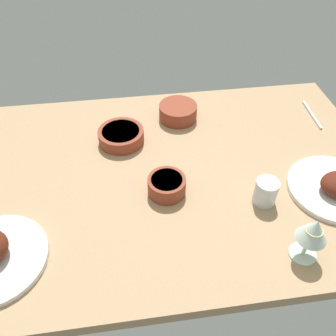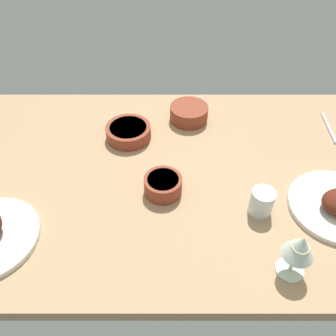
{
  "view_description": "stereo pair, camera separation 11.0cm",
  "coord_description": "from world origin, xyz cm",
  "px_view_note": "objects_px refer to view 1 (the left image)",
  "views": [
    {
      "loc": [
        10.89,
        77.49,
        82.89
      ],
      "look_at": [
        0.0,
        0.0,
        6.0
      ],
      "focal_mm": 37.39,
      "sensor_mm": 36.0,
      "label": 1
    },
    {
      "loc": [
        -0.04,
        78.25,
        82.89
      ],
      "look_at": [
        0.0,
        0.0,
        6.0
      ],
      "focal_mm": 37.39,
      "sensor_mm": 36.0,
      "label": 2
    }
  ],
  "objects_px": {
    "bowl_potatoes": "(178,111)",
    "bowl_soup": "(121,135)",
    "bowl_onions": "(167,185)",
    "wine_glass": "(313,232)",
    "fork_loose": "(312,115)",
    "water_tumbler": "(266,192)"
  },
  "relations": [
    {
      "from": "bowl_potatoes",
      "to": "bowl_soup",
      "type": "bearing_deg",
      "value": 26.1
    },
    {
      "from": "bowl_onions",
      "to": "bowl_potatoes",
      "type": "bearing_deg",
      "value": -104.27
    },
    {
      "from": "bowl_onions",
      "to": "wine_glass",
      "type": "relative_size",
      "value": 0.81
    },
    {
      "from": "bowl_potatoes",
      "to": "wine_glass",
      "type": "xyz_separation_m",
      "value": [
        -0.22,
        0.62,
        0.07
      ]
    },
    {
      "from": "bowl_potatoes",
      "to": "bowl_soup",
      "type": "distance_m",
      "value": 0.24
    },
    {
      "from": "wine_glass",
      "to": "fork_loose",
      "type": "height_order",
      "value": "wine_glass"
    },
    {
      "from": "bowl_potatoes",
      "to": "bowl_soup",
      "type": "xyz_separation_m",
      "value": [
        0.22,
        0.11,
        -0.01
      ]
    },
    {
      "from": "bowl_onions",
      "to": "fork_loose",
      "type": "bearing_deg",
      "value": -152.84
    },
    {
      "from": "bowl_onions",
      "to": "water_tumbler",
      "type": "xyz_separation_m",
      "value": [
        -0.28,
        0.08,
        0.01
      ]
    },
    {
      "from": "fork_loose",
      "to": "wine_glass",
      "type": "bearing_deg",
      "value": 156.01
    },
    {
      "from": "bowl_soup",
      "to": "water_tumbler",
      "type": "height_order",
      "value": "water_tumbler"
    },
    {
      "from": "water_tumbler",
      "to": "bowl_potatoes",
      "type": "bearing_deg",
      "value": -67.23
    },
    {
      "from": "bowl_soup",
      "to": "fork_loose",
      "type": "bearing_deg",
      "value": -175.96
    },
    {
      "from": "water_tumbler",
      "to": "fork_loose",
      "type": "bearing_deg",
      "value": -130.2
    },
    {
      "from": "water_tumbler",
      "to": "bowl_soup",
      "type": "bearing_deg",
      "value": -39.72
    },
    {
      "from": "wine_glass",
      "to": "water_tumbler",
      "type": "xyz_separation_m",
      "value": [
        0.04,
        -0.19,
        -0.06
      ]
    },
    {
      "from": "bowl_onions",
      "to": "wine_glass",
      "type": "xyz_separation_m",
      "value": [
        -0.32,
        0.26,
        0.07
      ]
    },
    {
      "from": "wine_glass",
      "to": "fork_loose",
      "type": "xyz_separation_m",
      "value": [
        -0.28,
        -0.57,
        -0.1
      ]
    },
    {
      "from": "fork_loose",
      "to": "bowl_onions",
      "type": "bearing_deg",
      "value": 119.6
    },
    {
      "from": "bowl_potatoes",
      "to": "bowl_soup",
      "type": "relative_size",
      "value": 0.89
    },
    {
      "from": "bowl_potatoes",
      "to": "water_tumbler",
      "type": "bearing_deg",
      "value": 112.77
    },
    {
      "from": "bowl_soup",
      "to": "bowl_onions",
      "type": "distance_m",
      "value": 0.28
    }
  ]
}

